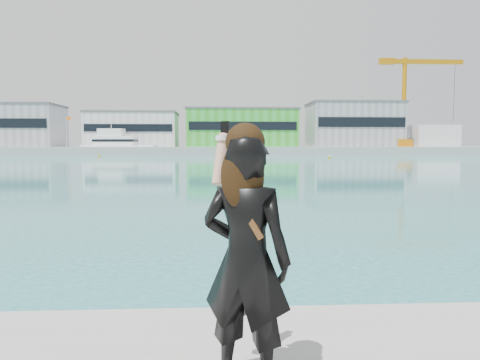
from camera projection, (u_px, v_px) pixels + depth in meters
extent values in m
cube|color=#9E9E99|center=(213.00, 150.00, 133.02)|extent=(320.00, 40.00, 2.00)
cube|color=gray|center=(11.00, 127.00, 127.38)|extent=(26.00, 16.00, 11.00)
cube|color=#59595B|center=(10.00, 105.00, 126.96)|extent=(26.52, 16.32, 0.50)
cube|color=silver|center=(133.00, 130.00, 129.35)|extent=(24.00, 15.00, 9.00)
cube|color=black|center=(128.00, 128.00, 121.75)|extent=(22.80, 0.20, 1.98)
cube|color=#59595B|center=(133.00, 113.00, 129.00)|extent=(24.48, 15.30, 0.50)
cube|color=green|center=(241.00, 129.00, 131.04)|extent=(30.00, 16.00, 10.00)
cube|color=black|center=(243.00, 126.00, 122.94)|extent=(28.50, 0.20, 2.20)
cube|color=#59595B|center=(241.00, 110.00, 130.65)|extent=(30.60, 16.32, 0.50)
cube|color=gray|center=(353.00, 126.00, 132.81)|extent=(25.00, 15.00, 12.00)
cube|color=black|center=(362.00, 122.00, 125.20)|extent=(23.75, 0.20, 2.64)
cube|color=#59595B|center=(354.00, 103.00, 132.34)|extent=(25.50, 15.30, 0.50)
cube|color=silver|center=(432.00, 136.00, 132.30)|extent=(12.00, 10.00, 6.00)
cube|color=orange|center=(403.00, 143.00, 127.89)|extent=(4.00, 4.00, 2.00)
cylinder|color=orange|center=(404.00, 99.00, 127.00)|extent=(1.20, 1.20, 22.00)
cube|color=orange|center=(426.00, 62.00, 126.61)|extent=(20.00, 1.20, 1.20)
cube|color=orange|center=(387.00, 61.00, 125.97)|extent=(4.00, 1.60, 1.60)
cylinder|color=black|center=(454.00, 92.00, 127.66)|extent=(0.10, 0.10, 16.00)
cylinder|color=silver|center=(66.00, 131.00, 121.50)|extent=(0.16, 0.16, 8.00)
cube|color=orange|center=(68.00, 118.00, 121.28)|extent=(1.20, 0.04, 0.80)
cylinder|color=silver|center=(295.00, 132.00, 124.95)|extent=(0.16, 0.16, 8.00)
cube|color=orange|center=(297.00, 119.00, 124.73)|extent=(1.20, 0.04, 0.80)
cube|color=white|center=(120.00, 150.00, 117.33)|extent=(18.94, 7.44, 2.46)
cube|color=white|center=(116.00, 141.00, 117.23)|extent=(10.71, 5.58, 2.25)
cube|color=white|center=(111.00, 132.00, 117.15)|extent=(6.54, 4.24, 1.84)
cube|color=black|center=(116.00, 141.00, 117.23)|extent=(10.92, 5.71, 0.61)
cylinder|color=silver|center=(111.00, 125.00, 117.00)|extent=(0.16, 0.16, 2.05)
sphere|color=#EBAA0C|center=(329.00, 158.00, 87.21)|extent=(0.50, 0.50, 0.50)
sphere|color=#EBAA0C|center=(99.00, 157.00, 99.72)|extent=(0.50, 0.50, 0.50)
imported|color=black|center=(246.00, 261.00, 3.07)|extent=(0.72, 0.61, 1.67)
sphere|color=black|center=(245.00, 143.00, 3.00)|extent=(0.26, 0.26, 0.26)
ellipsoid|color=black|center=(243.00, 176.00, 2.96)|extent=(0.28, 0.14, 0.44)
cylinder|color=tan|center=(221.00, 159.00, 3.19)|extent=(0.15, 0.21, 0.36)
cylinder|color=white|center=(223.00, 138.00, 3.22)|extent=(0.10, 0.10, 0.03)
cube|color=black|center=(225.00, 130.00, 3.25)|extent=(0.06, 0.04, 0.12)
cube|color=#4C2D14|center=(246.00, 213.00, 2.96)|extent=(0.22, 0.11, 0.34)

